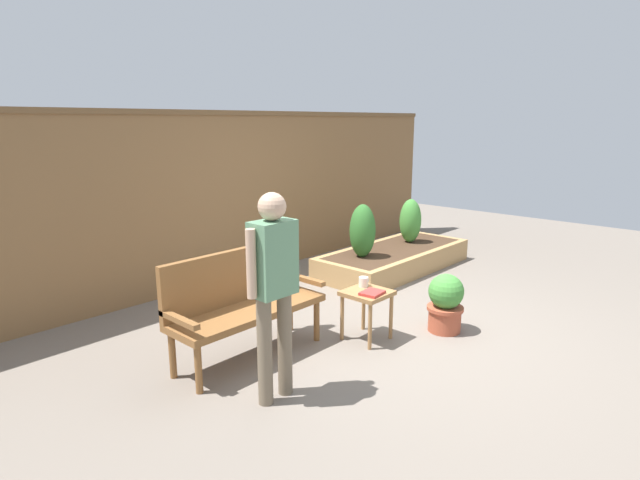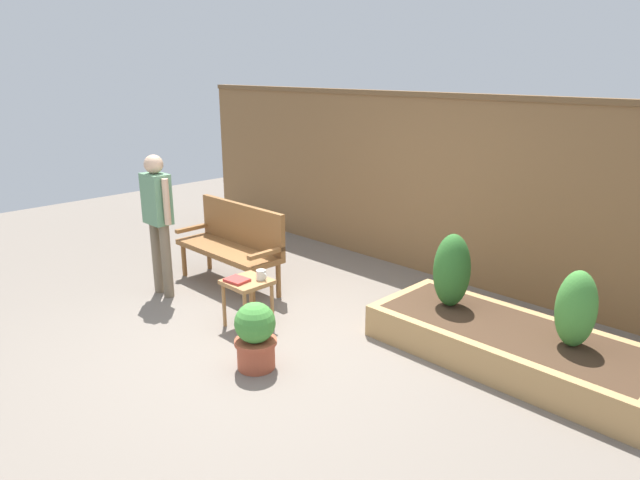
# 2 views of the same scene
# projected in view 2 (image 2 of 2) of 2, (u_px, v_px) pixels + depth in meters

# --- Properties ---
(ground_plane) EXTENTS (14.00, 14.00, 0.00)m
(ground_plane) POSITION_uv_depth(u_px,v_px,m) (270.00, 342.00, 5.24)
(ground_plane) COLOR #70665B
(fence_back) EXTENTS (8.40, 0.14, 2.16)m
(fence_back) POSITION_uv_depth(u_px,v_px,m) (436.00, 186.00, 6.68)
(fence_back) COLOR brown
(fence_back) RESTS_ON ground_plane
(garden_bench) EXTENTS (1.44, 0.48, 0.94)m
(garden_bench) POSITION_uv_depth(u_px,v_px,m) (234.00, 239.00, 6.49)
(garden_bench) COLOR brown
(garden_bench) RESTS_ON ground_plane
(side_table) EXTENTS (0.40, 0.40, 0.48)m
(side_table) POSITION_uv_depth(u_px,v_px,m) (247.00, 288.00, 5.44)
(side_table) COLOR #9E7042
(side_table) RESTS_ON ground_plane
(cup_on_table) EXTENTS (0.13, 0.09, 0.10)m
(cup_on_table) POSITION_uv_depth(u_px,v_px,m) (261.00, 275.00, 5.42)
(cup_on_table) COLOR silver
(cup_on_table) RESTS_ON side_table
(book_on_table) EXTENTS (0.23, 0.20, 0.03)m
(book_on_table) POSITION_uv_depth(u_px,v_px,m) (237.00, 280.00, 5.38)
(book_on_table) COLOR #B2332D
(book_on_table) RESTS_ON side_table
(potted_boxwood) EXTENTS (0.36, 0.36, 0.58)m
(potted_boxwood) POSITION_uv_depth(u_px,v_px,m) (255.00, 335.00, 4.71)
(potted_boxwood) COLOR #A84C33
(potted_boxwood) RESTS_ON ground_plane
(raised_planter_bed) EXTENTS (2.40, 1.00, 0.30)m
(raised_planter_bed) POSITION_uv_depth(u_px,v_px,m) (510.00, 345.00, 4.86)
(raised_planter_bed) COLOR #AD8451
(raised_planter_bed) RESTS_ON ground_plane
(shrub_near_bench) EXTENTS (0.34, 0.34, 0.69)m
(shrub_near_bench) POSITION_uv_depth(u_px,v_px,m) (452.00, 270.00, 5.19)
(shrub_near_bench) COLOR brown
(shrub_near_bench) RESTS_ON raised_planter_bed
(shrub_far_corner) EXTENTS (0.31, 0.31, 0.63)m
(shrub_far_corner) POSITION_uv_depth(u_px,v_px,m) (576.00, 309.00, 4.44)
(shrub_far_corner) COLOR brown
(shrub_far_corner) RESTS_ON raised_planter_bed
(person_by_bench) EXTENTS (0.47, 0.20, 1.56)m
(person_by_bench) POSITION_uv_depth(u_px,v_px,m) (158.00, 213.00, 6.07)
(person_by_bench) COLOR #70604C
(person_by_bench) RESTS_ON ground_plane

